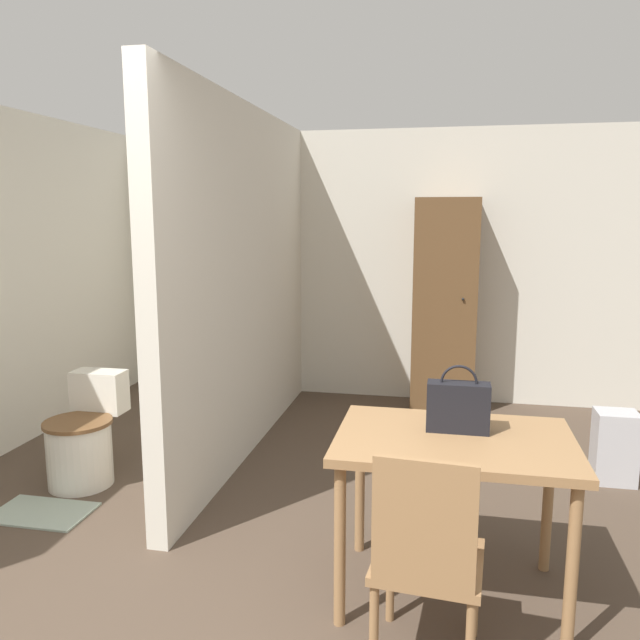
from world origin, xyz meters
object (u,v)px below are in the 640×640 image
Objects in this scene: toilet at (84,440)px; space_heater at (615,447)px; handbag at (458,406)px; wooden_cabinet at (445,305)px; wooden_chair at (426,555)px; dining_table at (454,457)px.

space_heater is at bearing 11.46° from toilet.
handbag is 0.65× the size of space_heater.
wooden_chair is at bearing -90.50° from wooden_cabinet.
toilet is at bearing -168.54° from space_heater.
space_heater is (1.05, 1.48, -0.43)m from dining_table.
wooden_cabinet is (2.28, 2.08, 0.65)m from toilet.
dining_table is 0.23m from handbag.
toilet is 2.24× the size of handbag.
dining_table is 1.51× the size of toilet.
wooden_cabinet is at bearing 91.36° from dining_table.
wooden_chair is 0.48× the size of wooden_cabinet.
toilet is 1.46× the size of space_heater.
handbag is at bearing -16.76° from toilet.
wooden_cabinet is (-0.08, 2.79, 0.05)m from handbag.
toilet is at bearing 163.24° from handbag.
wooden_chair is 1.30× the size of toilet.
dining_table is at bearing -18.62° from toilet.
space_heater is (1.15, 1.98, -0.24)m from wooden_chair.
wooden_cabinet reaches higher than space_heater.
toilet is (-2.35, 0.79, -0.39)m from dining_table.
dining_table is at bearing -98.18° from handbag.
space_heater is at bearing 64.76° from wooden_chair.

